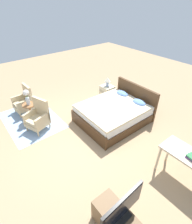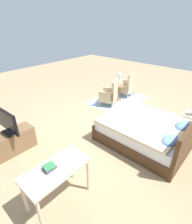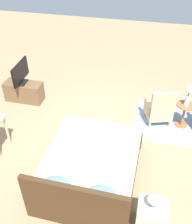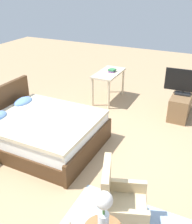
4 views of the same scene
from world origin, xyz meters
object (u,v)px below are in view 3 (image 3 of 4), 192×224
at_px(side_table, 184,113).
at_px(tv_flatscreen, 20,73).
at_px(bed, 91,168).
at_px(nightstand, 151,217).
at_px(flower_vase, 189,94).
at_px(tv_stand, 24,92).
at_px(armchair_by_window_right, 159,109).
at_px(table_lamp, 156,198).

bearing_deg(side_table, tv_flatscreen, -1.64).
xyz_separation_m(bed, nightstand, (-1.11, 0.69, -0.02)).
distance_m(bed, flower_vase, 2.65).
xyz_separation_m(flower_vase, tv_stand, (3.96, -0.11, -0.61)).
xyz_separation_m(side_table, tv_stand, (3.96, -0.11, -0.11)).
distance_m(flower_vase, nightstand, 2.79).
height_order(bed, side_table, bed).
bearing_deg(armchair_by_window_right, bed, 60.73).
bearing_deg(side_table, tv_stand, -1.64).
height_order(armchair_by_window_right, tv_flatscreen, tv_flatscreen).
bearing_deg(tv_flatscreen, table_lamp, 140.86).
xyz_separation_m(table_lamp, tv_flatscreen, (3.43, -2.79, 0.03)).
bearing_deg(armchair_by_window_right, side_table, -177.57).
xyz_separation_m(armchair_by_window_right, table_lamp, (-0.01, 2.66, 0.39)).
bearing_deg(bed, side_table, -129.60).
relative_size(armchair_by_window_right, side_table, 1.60).
relative_size(bed, tv_flatscreen, 2.47).
bearing_deg(bed, nightstand, 148.39).
xyz_separation_m(tv_stand, tv_flatscreen, (0.00, 0.00, 0.54)).
distance_m(armchair_by_window_right, side_table, 0.54).
height_order(nightstand, table_lamp, table_lamp).
bearing_deg(table_lamp, flower_vase, -101.26).
relative_size(flower_vase, tv_stand, 0.50).
relative_size(table_lamp, tv_flatscreen, 0.40).
distance_m(flower_vase, tv_flatscreen, 3.97).
relative_size(armchair_by_window_right, tv_stand, 0.96).
xyz_separation_m(armchair_by_window_right, tv_stand, (3.42, -0.14, -0.13)).
xyz_separation_m(flower_vase, table_lamp, (0.53, 2.68, -0.09)).
xyz_separation_m(nightstand, table_lamp, (-0.00, 0.00, 0.49)).
distance_m(side_table, tv_stand, 3.96).
bearing_deg(tv_flatscreen, armchair_by_window_right, 177.72).
distance_m(side_table, nightstand, 2.73).
xyz_separation_m(nightstand, tv_flatscreen, (3.43, -2.79, 0.52)).
distance_m(armchair_by_window_right, tv_stand, 3.42).
bearing_deg(tv_stand, bed, 137.69).
height_order(bed, tv_flatscreen, tv_flatscreen).
relative_size(bed, nightstand, 3.63).
xyz_separation_m(bed, tv_stand, (2.31, -2.11, -0.04)).
xyz_separation_m(bed, armchair_by_window_right, (-1.10, -1.97, 0.08)).
xyz_separation_m(nightstand, tv_stand, (3.43, -2.79, -0.03)).
bearing_deg(armchair_by_window_right, tv_flatscreen, -2.28).
bearing_deg(armchair_by_window_right, flower_vase, -177.57).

